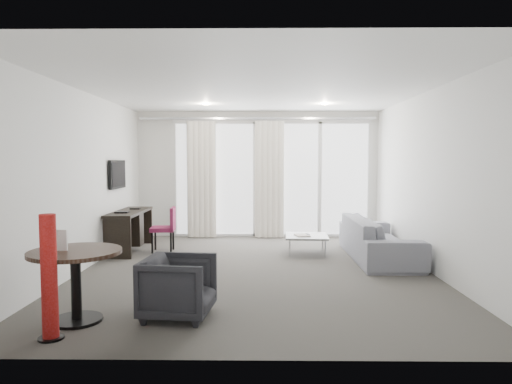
{
  "coord_description": "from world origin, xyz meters",
  "views": [
    {
      "loc": [
        0.09,
        -6.54,
        1.6
      ],
      "look_at": [
        0.0,
        0.6,
        1.1
      ],
      "focal_mm": 32.0,
      "sensor_mm": 36.0,
      "label": 1
    }
  ],
  "objects_px": {
    "tub_armchair": "(178,287)",
    "sofa": "(378,238)",
    "round_table": "(76,286)",
    "coffee_table": "(307,244)",
    "desk_chair": "(163,229)",
    "rattan_chair_a": "(282,211)",
    "red_lamp": "(49,277)",
    "desk": "(130,231)",
    "rattan_chair_b": "(329,210)"
  },
  "relations": [
    {
      "from": "tub_armchair",
      "to": "sofa",
      "type": "bearing_deg",
      "value": -38.0
    },
    {
      "from": "round_table",
      "to": "coffee_table",
      "type": "bearing_deg",
      "value": 51.85
    },
    {
      "from": "round_table",
      "to": "coffee_table",
      "type": "height_order",
      "value": "round_table"
    },
    {
      "from": "sofa",
      "to": "desk_chair",
      "type": "bearing_deg",
      "value": 81.85
    },
    {
      "from": "round_table",
      "to": "tub_armchair",
      "type": "bearing_deg",
      "value": 7.65
    },
    {
      "from": "desk_chair",
      "to": "tub_armchair",
      "type": "bearing_deg",
      "value": -78.87
    },
    {
      "from": "desk_chair",
      "to": "rattan_chair_a",
      "type": "relative_size",
      "value": 1.05
    },
    {
      "from": "red_lamp",
      "to": "desk",
      "type": "bearing_deg",
      "value": 96.38
    },
    {
      "from": "desk",
      "to": "rattan_chair_b",
      "type": "bearing_deg",
      "value": 36.01
    },
    {
      "from": "tub_armchair",
      "to": "rattan_chair_a",
      "type": "bearing_deg",
      "value": -5.65
    },
    {
      "from": "rattan_chair_b",
      "to": "desk",
      "type": "bearing_deg",
      "value": -119.27
    },
    {
      "from": "tub_armchair",
      "to": "rattan_chair_a",
      "type": "relative_size",
      "value": 0.93
    },
    {
      "from": "coffee_table",
      "to": "tub_armchair",
      "type": "bearing_deg",
      "value": -116.89
    },
    {
      "from": "round_table",
      "to": "desk",
      "type": "bearing_deg",
      "value": 97.97
    },
    {
      "from": "red_lamp",
      "to": "desk_chair",
      "type": "bearing_deg",
      "value": 87.72
    },
    {
      "from": "round_table",
      "to": "rattan_chair_a",
      "type": "relative_size",
      "value": 1.2
    },
    {
      "from": "desk",
      "to": "desk_chair",
      "type": "height_order",
      "value": "desk_chair"
    },
    {
      "from": "desk",
      "to": "round_table",
      "type": "height_order",
      "value": "round_table"
    },
    {
      "from": "desk",
      "to": "sofa",
      "type": "xyz_separation_m",
      "value": [
        4.24,
        -0.59,
        -0.02
      ]
    },
    {
      "from": "round_table",
      "to": "rattan_chair_a",
      "type": "bearing_deg",
      "value": 70.36
    },
    {
      "from": "round_table",
      "to": "desk_chair",
      "type": "bearing_deg",
      "value": 88.25
    },
    {
      "from": "rattan_chair_b",
      "to": "round_table",
      "type": "bearing_deg",
      "value": -93.53
    },
    {
      "from": "sofa",
      "to": "rattan_chair_a",
      "type": "distance_m",
      "value": 3.86
    },
    {
      "from": "tub_armchair",
      "to": "rattan_chair_a",
      "type": "xyz_separation_m",
      "value": [
        1.35,
        6.42,
        0.06
      ]
    },
    {
      "from": "rattan_chair_b",
      "to": "coffee_table",
      "type": "bearing_deg",
      "value": -80.47
    },
    {
      "from": "round_table",
      "to": "sofa",
      "type": "xyz_separation_m",
      "value": [
        3.74,
        2.96,
        -0.03
      ]
    },
    {
      "from": "desk_chair",
      "to": "rattan_chair_a",
      "type": "distance_m",
      "value": 3.8
    },
    {
      "from": "tub_armchair",
      "to": "rattan_chair_b",
      "type": "xyz_separation_m",
      "value": [
        2.46,
        6.29,
        0.1
      ]
    },
    {
      "from": "desk_chair",
      "to": "rattan_chair_a",
      "type": "bearing_deg",
      "value": 50.33
    },
    {
      "from": "coffee_table",
      "to": "rattan_chair_a",
      "type": "height_order",
      "value": "rattan_chair_a"
    },
    {
      "from": "coffee_table",
      "to": "rattan_chair_b",
      "type": "height_order",
      "value": "rattan_chair_b"
    },
    {
      "from": "sofa",
      "to": "rattan_chair_b",
      "type": "distance_m",
      "value": 3.48
    },
    {
      "from": "tub_armchair",
      "to": "coffee_table",
      "type": "xyz_separation_m",
      "value": [
        1.62,
        3.19,
        -0.16
      ]
    },
    {
      "from": "desk",
      "to": "red_lamp",
      "type": "xyz_separation_m",
      "value": [
        0.45,
        -4.0,
        0.21
      ]
    },
    {
      "from": "desk_chair",
      "to": "red_lamp",
      "type": "xyz_separation_m",
      "value": [
        -0.16,
        -3.93,
        0.17
      ]
    },
    {
      "from": "rattan_chair_b",
      "to": "desk_chair",
      "type": "bearing_deg",
      "value": -113.92
    },
    {
      "from": "tub_armchair",
      "to": "coffee_table",
      "type": "bearing_deg",
      "value": -20.69
    },
    {
      "from": "sofa",
      "to": "rattan_chair_a",
      "type": "bearing_deg",
      "value": 21.26
    },
    {
      "from": "tub_armchair",
      "to": "rattan_chair_b",
      "type": "distance_m",
      "value": 6.75
    },
    {
      "from": "coffee_table",
      "to": "desk",
      "type": "bearing_deg",
      "value": 175.75
    },
    {
      "from": "desk",
      "to": "desk_chair",
      "type": "xyz_separation_m",
      "value": [
        0.6,
        -0.07,
        0.04
      ]
    },
    {
      "from": "tub_armchair",
      "to": "desk_chair",
      "type": "bearing_deg",
      "value": 21.02
    },
    {
      "from": "desk_chair",
      "to": "coffee_table",
      "type": "relative_size",
      "value": 1.1
    },
    {
      "from": "coffee_table",
      "to": "rattan_chair_a",
      "type": "bearing_deg",
      "value": 94.75
    },
    {
      "from": "red_lamp",
      "to": "rattan_chair_b",
      "type": "relative_size",
      "value": 1.35
    },
    {
      "from": "sofa",
      "to": "tub_armchair",
      "type": "bearing_deg",
      "value": 135.79
    },
    {
      "from": "tub_armchair",
      "to": "sofa",
      "type": "height_order",
      "value": "sofa"
    },
    {
      "from": "desk_chair",
      "to": "sofa",
      "type": "distance_m",
      "value": 3.67
    },
    {
      "from": "round_table",
      "to": "rattan_chair_a",
      "type": "height_order",
      "value": "rattan_chair_a"
    },
    {
      "from": "red_lamp",
      "to": "coffee_table",
      "type": "xyz_separation_m",
      "value": [
        2.66,
        3.77,
        -0.4
      ]
    }
  ]
}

